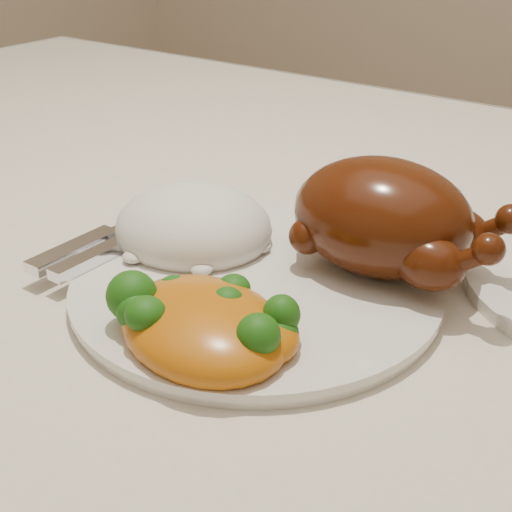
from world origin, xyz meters
The scene contains 7 objects.
dining_table centered at (0.00, 0.00, 0.67)m, with size 1.60×0.90×0.76m.
tablecloth centered at (0.00, 0.00, 0.74)m, with size 1.73×1.03×0.18m.
dinner_plate centered at (0.07, -0.10, 0.77)m, with size 0.27×0.27×0.01m, color silver.
roast_chicken centered at (0.14, -0.03, 0.82)m, with size 0.17×0.11×0.09m.
rice_mound centered at (0.00, -0.08, 0.79)m, with size 0.16×0.15×0.07m.
mac_and_cheese centered at (0.10, -0.19, 0.79)m, with size 0.15×0.13×0.05m.
cutlery centered at (-0.05, -0.13, 0.79)m, with size 0.04×0.20×0.01m.
Camera 1 is at (0.34, -0.48, 1.04)m, focal length 50.00 mm.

